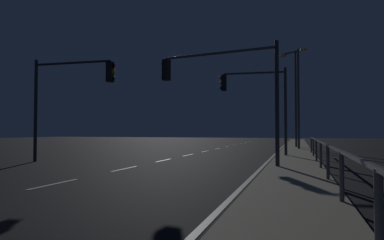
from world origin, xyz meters
name	(u,v)px	position (x,y,z in m)	size (l,w,h in m)	color
ground_plane	(191,155)	(0.00, 17.50, 0.00)	(112.00, 112.00, 0.00)	black
sidewalk_right	(296,156)	(6.39, 17.50, 0.07)	(2.11, 77.00, 0.14)	gray
lane_markings_center	(205,151)	(0.00, 21.00, 0.01)	(0.14, 50.00, 0.01)	silver
lane_edge_line	(278,151)	(5.08, 22.50, 0.01)	(0.14, 53.00, 0.01)	silver
traffic_light_near_left	(255,94)	(4.18, 16.68, 3.64)	(3.81, 0.59, 4.97)	#38383D
traffic_light_far_right	(70,88)	(-3.88, 10.69, 3.56)	(4.32, 0.52, 5.01)	#2D3033
traffic_light_overhead_east	(219,79)	(3.36, 10.93, 3.67)	(5.25, 0.96, 4.90)	#2D3033
street_lamp_mid_block	(296,90)	(6.36, 24.51, 4.74)	(1.49, 1.15, 7.75)	#4C4C51
street_lamp_corner	(297,90)	(6.47, 27.40, 5.07)	(1.09, 1.90, 8.31)	#4C4C51
barrier_fence	(324,150)	(7.30, 8.88, 0.88)	(0.09, 21.85, 0.98)	#59595E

